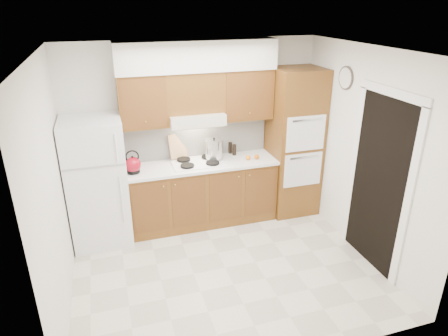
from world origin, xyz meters
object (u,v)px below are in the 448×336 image
at_px(fridge, 97,182).
at_px(kettle, 133,165).
at_px(stock_pot, 214,149).
at_px(oven_cabinet, 294,143).

relative_size(fridge, kettle, 8.06).
relative_size(kettle, stock_pot, 0.81).
xyz_separation_m(kettle, stock_pot, (1.16, 0.15, 0.05)).
height_order(kettle, stock_pot, stock_pot).
bearing_deg(kettle, stock_pot, 27.29).
distance_m(fridge, kettle, 0.51).
distance_m(oven_cabinet, kettle, 2.37).
bearing_deg(stock_pot, kettle, -172.63).
bearing_deg(kettle, fridge, -162.44).
height_order(fridge, kettle, fridge).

